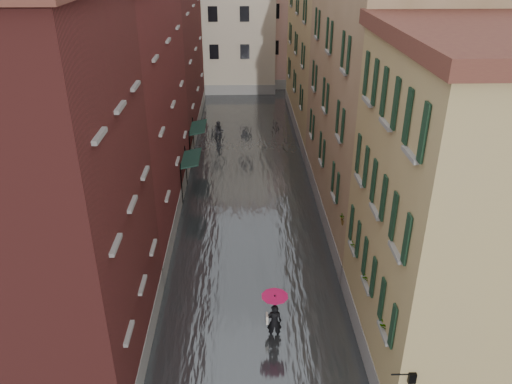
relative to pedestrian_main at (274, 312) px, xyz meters
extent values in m
plane|color=#575759|center=(-0.77, 1.10, -1.31)|extent=(120.00, 120.00, 0.00)
cube|color=#404447|center=(-0.77, 14.10, -1.21)|extent=(10.00, 60.00, 0.20)
cube|color=maroon|center=(-7.77, -0.90, 5.19)|extent=(6.00, 8.00, 13.00)
cube|color=#5B1D1C|center=(-7.77, 10.10, 4.94)|extent=(6.00, 14.00, 12.50)
cube|color=maroon|center=(-7.77, 25.10, 5.69)|extent=(6.00, 16.00, 14.00)
cube|color=tan|center=(6.23, -0.90, 4.44)|extent=(6.00, 8.00, 11.50)
cube|color=tan|center=(6.23, 10.10, 5.19)|extent=(6.00, 14.00, 13.00)
cube|color=tan|center=(6.23, 25.10, 4.44)|extent=(6.00, 16.00, 11.50)
cube|color=#B8A892|center=(-3.77, 39.10, 5.19)|extent=(12.00, 9.00, 13.00)
cube|color=tan|center=(5.23, 41.10, 4.69)|extent=(10.00, 9.00, 12.00)
cube|color=#152F25|center=(-4.22, 12.47, 1.24)|extent=(1.09, 2.70, 0.31)
cylinder|color=black|center=(-4.72, 11.12, 0.09)|extent=(0.06, 0.06, 2.80)
cylinder|color=black|center=(-4.72, 13.82, 0.09)|extent=(0.06, 0.06, 2.80)
cube|color=#152F25|center=(-4.22, 18.05, 1.24)|extent=(1.09, 2.80, 0.31)
cylinder|color=black|center=(-4.72, 16.65, 0.09)|extent=(0.06, 0.06, 2.80)
cylinder|color=black|center=(-4.72, 19.45, 0.09)|extent=(0.06, 0.06, 2.80)
cylinder|color=black|center=(3.28, -4.90, 1.79)|extent=(0.60, 0.05, 0.05)
cube|color=black|center=(3.58, -4.90, 1.69)|extent=(0.22, 0.22, 0.35)
cube|color=beige|center=(3.58, -4.90, 1.69)|extent=(0.14, 0.14, 0.24)
cube|color=brown|center=(3.35, -3.10, 1.84)|extent=(0.22, 0.85, 0.18)
imported|color=#265926|center=(3.35, -3.10, 2.26)|extent=(0.59, 0.51, 0.66)
cube|color=brown|center=(3.35, -0.63, 1.84)|extent=(0.22, 0.85, 0.18)
imported|color=#265926|center=(3.35, -0.63, 2.26)|extent=(0.59, 0.51, 0.66)
cube|color=brown|center=(3.35, 1.54, 1.84)|extent=(0.22, 0.85, 0.18)
imported|color=#265926|center=(3.35, 1.54, 2.26)|extent=(0.59, 0.51, 0.66)
cube|color=brown|center=(3.35, 3.83, 1.84)|extent=(0.22, 0.85, 0.18)
imported|color=#265926|center=(3.35, 3.83, 2.26)|extent=(0.59, 0.51, 0.66)
imported|color=black|center=(0.00, 0.00, -0.49)|extent=(0.59, 0.39, 1.62)
cube|color=beige|center=(-0.28, 0.05, -0.36)|extent=(0.08, 0.30, 0.38)
cylinder|color=black|center=(0.00, 0.00, 0.04)|extent=(0.02, 0.02, 1.00)
cone|color=#DA0E51|center=(0.00, 0.00, 0.61)|extent=(1.05, 1.05, 0.28)
imported|color=black|center=(-2.95, 21.96, -0.50)|extent=(0.86, 0.71, 1.62)
camera|label=1|loc=(-1.16, -15.09, 12.78)|focal=35.00mm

